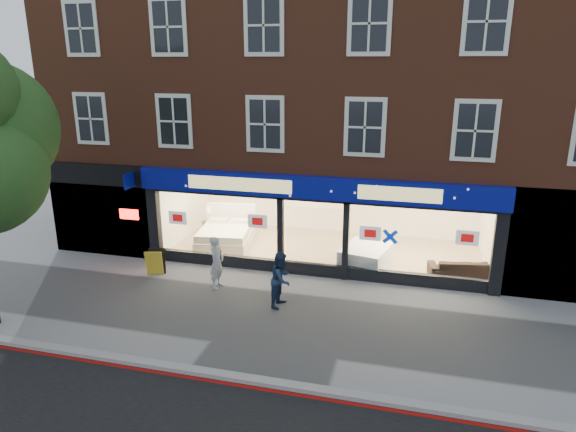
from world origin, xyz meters
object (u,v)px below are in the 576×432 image
at_px(display_bed, 226,234).
at_px(pedestrian_blue, 281,279).
at_px(sofa, 461,268).
at_px(a_board, 156,262).
at_px(pedestrian_grey, 217,262).
at_px(mattress_stack, 366,257).

distance_m(display_bed, pedestrian_blue, 5.28).
xyz_separation_m(sofa, pedestrian_blue, (-5.00, -3.13, 0.41)).
distance_m(display_bed, sofa, 8.33).
distance_m(a_board, pedestrian_blue, 4.65).
height_order(sofa, a_board, a_board).
xyz_separation_m(pedestrian_grey, pedestrian_blue, (2.21, -0.69, -0.01)).
relative_size(mattress_stack, pedestrian_blue, 1.25).
xyz_separation_m(sofa, pedestrian_grey, (-7.21, -2.44, 0.42)).
height_order(a_board, pedestrian_blue, pedestrian_blue).
relative_size(sofa, a_board, 2.31).
bearing_deg(display_bed, pedestrian_grey, -80.75).
distance_m(mattress_stack, a_board, 6.84).
bearing_deg(sofa, pedestrian_grey, 8.42).
bearing_deg(pedestrian_blue, a_board, 85.63).
bearing_deg(sofa, pedestrian_blue, 21.76).
distance_m(sofa, a_board, 9.72).
height_order(sofa, pedestrian_grey, pedestrian_grey).
bearing_deg(mattress_stack, sofa, -1.91).
height_order(mattress_stack, sofa, mattress_stack).
relative_size(display_bed, a_board, 2.94).
bearing_deg(display_bed, sofa, -14.77).
bearing_deg(sofa, mattress_stack, -12.22).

